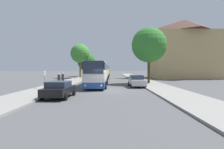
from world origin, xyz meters
The scene contains 15 objects.
ground_plane centered at (0.00, 0.00, 0.00)m, with size 300.00×300.00×0.00m, color #4C4C4F.
sidewalk_left centered at (-7.00, 0.00, 0.07)m, with size 4.00×120.00×0.15m, color gray.
sidewalk_right centered at (7.00, 0.00, 0.07)m, with size 4.00×120.00×0.15m, color gray.
building_right_background centered at (19.79, 26.24, 7.65)m, with size 16.94×12.30×15.30m.
bus_front centered at (-1.32, 4.69, 1.83)m, with size 2.83×10.60×3.43m.
bus_middle centered at (-1.47, 18.06, 1.85)m, with size 3.04×11.62×3.46m.
bus_rear centered at (-1.42, 32.07, 1.74)m, with size 2.85×11.15×3.26m.
parked_car_left_curb centered at (-3.85, -4.67, 0.76)m, with size 2.25×4.18×1.45m.
parked_car_right_near centered at (4.18, 4.34, 0.83)m, with size 2.11×4.67×1.62m.
bus_stop_sign centered at (-7.57, 1.76, 1.53)m, with size 0.08×0.45×2.21m.
pedestrian_waiting_near centered at (-5.86, 1.89, 1.07)m, with size 0.36×0.36×1.81m.
pedestrian_waiting_far centered at (-5.78, 3.32, 1.09)m, with size 0.36×0.36×1.84m.
tree_left_near centered at (-7.59, 25.98, 6.45)m, with size 4.95×4.95×8.80m.
tree_left_far centered at (-7.27, 34.90, 4.75)m, with size 5.60×5.60×7.40m.
tree_right_near centered at (6.82, 8.84, 6.38)m, with size 5.70×5.70×9.09m.
Camera 1 is at (0.76, -19.84, 2.57)m, focal length 28.00 mm.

